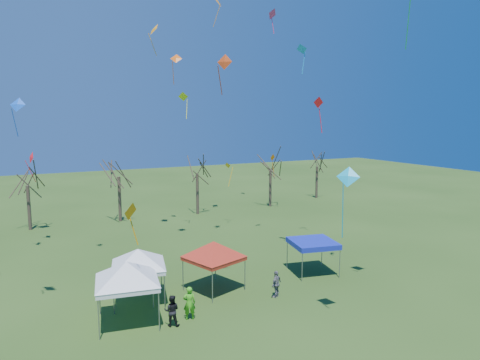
% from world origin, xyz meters
% --- Properties ---
extents(ground, '(140.00, 140.00, 0.00)m').
position_xyz_m(ground, '(0.00, 0.00, 0.00)').
color(ground, '#284917').
rests_on(ground, ground).
extents(tree_1, '(3.42, 3.42, 7.54)m').
position_xyz_m(tree_1, '(-10.77, 24.65, 5.79)').
color(tree_1, '#3D2D21').
rests_on(tree_1, ground).
extents(tree_2, '(3.71, 3.71, 8.18)m').
position_xyz_m(tree_2, '(-2.37, 24.38, 6.29)').
color(tree_2, '#3D2D21').
rests_on(tree_2, ground).
extents(tree_3, '(3.59, 3.59, 7.91)m').
position_xyz_m(tree_3, '(6.03, 24.04, 6.08)').
color(tree_3, '#3D2D21').
rests_on(tree_3, ground).
extents(tree_4, '(3.58, 3.58, 7.89)m').
position_xyz_m(tree_4, '(15.36, 24.00, 6.06)').
color(tree_4, '#3D2D21').
rests_on(tree_4, ground).
extents(tree_5, '(3.39, 3.39, 7.46)m').
position_xyz_m(tree_5, '(23.72, 26.07, 5.73)').
color(tree_5, '#3D2D21').
rests_on(tree_5, ground).
extents(tent_white_west, '(4.26, 4.26, 3.81)m').
position_xyz_m(tent_white_west, '(-6.33, 1.52, 3.07)').
color(tent_white_west, gray).
rests_on(tent_white_west, ground).
extents(tent_white_mid, '(4.03, 4.03, 3.63)m').
position_xyz_m(tent_white_mid, '(-5.21, 3.87, 2.93)').
color(tent_white_mid, gray).
rests_on(tent_white_mid, ground).
extents(tent_red, '(3.86, 3.86, 3.61)m').
position_xyz_m(tent_red, '(-0.70, 3.43, 2.91)').
color(tent_red, gray).
rests_on(tent_red, ground).
extents(tent_blue, '(3.39, 3.39, 2.26)m').
position_xyz_m(tent_blue, '(6.57, 3.24, 2.08)').
color(tent_blue, gray).
rests_on(tent_blue, ground).
extents(person_grey, '(1.02, 0.81, 1.62)m').
position_xyz_m(person_grey, '(2.22, 0.85, 0.81)').
color(person_grey, slate).
rests_on(person_grey, ground).
extents(person_dark, '(0.98, 0.90, 1.63)m').
position_xyz_m(person_dark, '(-4.42, 0.16, 0.82)').
color(person_dark, black).
rests_on(person_dark, ground).
extents(person_green, '(0.74, 0.58, 1.80)m').
position_xyz_m(person_green, '(-3.37, 0.45, 0.90)').
color(person_green, green).
rests_on(person_green, ground).
extents(kite_27, '(0.84, 0.86, 2.31)m').
position_xyz_m(kite_27, '(-0.09, 3.07, 13.70)').
color(kite_27, red).
rests_on(kite_27, ground).
extents(kite_17, '(0.98, 0.58, 3.03)m').
position_xyz_m(kite_17, '(11.44, 9.62, 11.80)').
color(kite_17, red).
rests_on(kite_17, ground).
extents(kite_22, '(0.80, 0.87, 2.36)m').
position_xyz_m(kite_22, '(7.00, 17.97, 5.87)').
color(kite_22, yellow).
rests_on(kite_22, ground).
extents(kite_1, '(1.00, 0.96, 2.25)m').
position_xyz_m(kite_1, '(-6.15, 1.04, 5.97)').
color(kite_1, orange).
rests_on(kite_1, ground).
extents(kite_13, '(0.76, 1.06, 2.59)m').
position_xyz_m(kite_13, '(-10.33, 18.69, 7.36)').
color(kite_13, red).
rests_on(kite_13, ground).
extents(kite_11, '(0.92, 1.29, 2.61)m').
position_xyz_m(kite_11, '(-0.48, 16.46, 17.88)').
color(kite_11, orange).
rests_on(kite_11, ground).
extents(kite_2, '(1.53, 1.29, 3.34)m').
position_xyz_m(kite_2, '(-11.06, 21.27, 11.68)').
color(kite_2, blue).
rests_on(kite_2, ground).
extents(kite_12, '(0.93, 0.59, 2.88)m').
position_xyz_m(kite_12, '(15.23, 23.36, 5.93)').
color(kite_12, orange).
rests_on(kite_12, ground).
extents(kite_24, '(1.11, 0.97, 2.39)m').
position_xyz_m(kite_24, '(0.25, 12.93, 15.11)').
color(kite_24, '#F65C0C').
rests_on(kite_24, ground).
extents(kite_19, '(1.01, 0.85, 2.43)m').
position_xyz_m(kite_19, '(2.26, 17.18, 12.44)').
color(kite_19, '#E0F419').
rests_on(kite_19, ground).
extents(kite_3, '(1.42, 1.47, 2.93)m').
position_xyz_m(kite_3, '(6.81, 19.77, 21.66)').
color(kite_3, orange).
rests_on(kite_3, ground).
extents(kite_5, '(1.30, 1.31, 3.67)m').
position_xyz_m(kite_5, '(3.49, -3.65, 7.65)').
color(kite_5, '#0DA6CF').
rests_on(kite_5, ground).
extents(kite_15, '(1.08, 0.90, 1.92)m').
position_xyz_m(kite_15, '(7.25, 10.23, 18.60)').
color(kite_15, '#E83373').
rests_on(kite_15, ground).
extents(kite_18, '(0.86, 1.00, 2.14)m').
position_xyz_m(kite_18, '(7.39, 6.23, 15.38)').
color(kite_18, '#168EEA').
rests_on(kite_18, ground).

